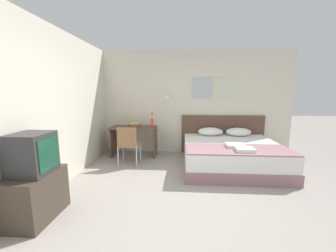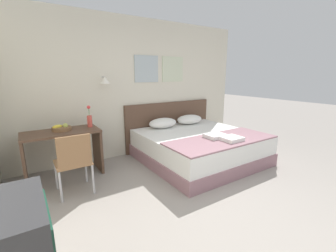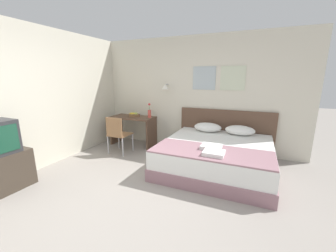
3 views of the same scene
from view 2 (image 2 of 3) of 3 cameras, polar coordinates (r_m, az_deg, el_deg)
name	(u,v)px [view 2 (image 2 of 3)]	position (r m, az deg, el deg)	size (l,w,h in m)	color
ground_plane	(235,224)	(2.79, 16.72, -22.63)	(24.00, 24.00, 0.00)	gray
wall_back	(130,88)	(4.52, -9.53, 9.45)	(5.24, 0.31, 2.65)	beige
bed	(199,147)	(4.29, 7.85, -5.25)	(1.99, 1.95, 0.53)	gray
headboard	(170,125)	(5.00, 0.40, 0.37)	(2.11, 0.06, 1.00)	brown
pillow_left	(163,123)	(4.57, -1.30, 0.77)	(0.61, 0.39, 0.20)	white
pillow_right	(189,119)	(4.96, 5.46, 1.69)	(0.61, 0.39, 0.20)	white
throw_blanket	(222,140)	(3.82, 13.52, -3.43)	(1.93, 0.78, 0.02)	gray
folded_towel_near_foot	(215,136)	(3.89, 11.92, -2.42)	(0.34, 0.28, 0.06)	white
folded_towel_mid_bed	(232,139)	(3.78, 15.88, -3.10)	(0.32, 0.28, 0.06)	white
desk	(63,145)	(3.89, -25.20, -4.50)	(1.11, 0.56, 0.74)	brown
desk_chair	(74,160)	(3.23, -22.81, -7.88)	(0.44, 0.44, 0.86)	#8E6642
fruit_bowl	(62,128)	(3.87, -25.41, -0.51)	(0.29, 0.29, 0.11)	brown
flower_vase	(90,119)	(3.93, -19.30, 1.59)	(0.08, 0.08, 0.36)	#D14C42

